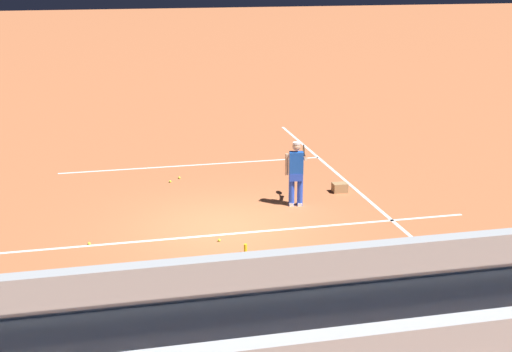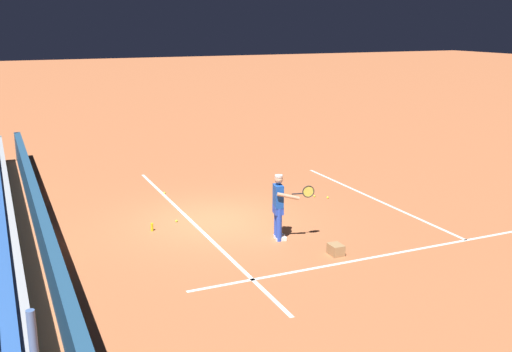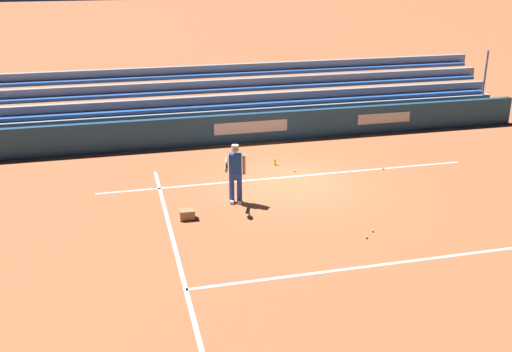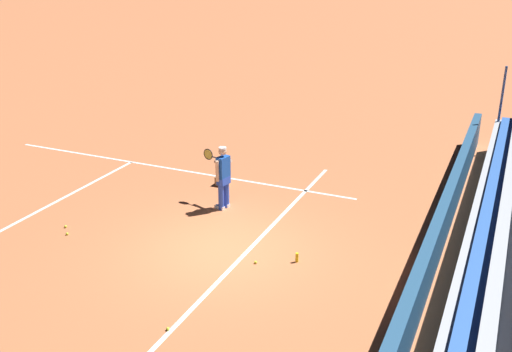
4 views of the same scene
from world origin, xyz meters
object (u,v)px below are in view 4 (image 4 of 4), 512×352
object	(u,v)px
tennis_ball_far_right	(168,329)
ball_box_cardboard	(222,180)
tennis_player	(223,177)
tennis_ball_toward_net	(256,262)
tennis_ball_stray_back	(67,234)
tennis_ball_far_left	(66,226)
water_bottle	(297,257)

from	to	relation	value
tennis_ball_far_right	ball_box_cardboard	bearing A→B (deg)	19.16
ball_box_cardboard	tennis_ball_far_right	size ratio (longest dim) A/B	6.06
tennis_player	tennis_ball_toward_net	bearing A→B (deg)	-139.90
tennis_ball_stray_back	tennis_ball_toward_net	world-z (taller)	same
tennis_ball_toward_net	ball_box_cardboard	bearing A→B (deg)	35.88
ball_box_cardboard	tennis_ball_far_left	bearing A→B (deg)	151.80
tennis_ball_far_right	tennis_ball_far_left	world-z (taller)	same
tennis_player	tennis_ball_stray_back	size ratio (longest dim) A/B	25.98
tennis_ball_toward_net	water_bottle	xyz separation A→B (m)	(0.44, -0.81, 0.08)
ball_box_cardboard	tennis_ball_far_left	distance (m)	4.75
tennis_ball_stray_back	tennis_ball_toward_net	size ratio (longest dim) A/B	1.00
water_bottle	tennis_ball_toward_net	bearing A→B (deg)	118.72
tennis_ball_toward_net	tennis_ball_far_left	xyz separation A→B (m)	(-0.29, 5.06, 0.00)
tennis_player	ball_box_cardboard	distance (m)	1.86
ball_box_cardboard	tennis_ball_stray_back	bearing A→B (deg)	156.70
tennis_player	ball_box_cardboard	world-z (taller)	tennis_player
tennis_ball_far_left	ball_box_cardboard	bearing A→B (deg)	-28.20
ball_box_cardboard	tennis_ball_far_right	bearing A→B (deg)	-160.84
tennis_ball_toward_net	water_bottle	world-z (taller)	water_bottle
ball_box_cardboard	tennis_ball_far_right	world-z (taller)	ball_box_cardboard
tennis_ball_far_left	water_bottle	bearing A→B (deg)	-82.87
tennis_ball_stray_back	tennis_ball_far_right	bearing A→B (deg)	-118.23
ball_box_cardboard	water_bottle	size ratio (longest dim) A/B	1.82
tennis_player	tennis_ball_far_left	xyz separation A→B (m)	(-2.69, 3.04, -0.86)
ball_box_cardboard	tennis_ball_far_right	distance (m)	7.20
tennis_ball_toward_net	tennis_ball_far_left	distance (m)	5.07
ball_box_cardboard	tennis_ball_toward_net	size ratio (longest dim) A/B	6.06
tennis_ball_far_right	tennis_ball_far_left	size ratio (longest dim) A/B	1.00
ball_box_cardboard	water_bottle	xyz separation A→B (m)	(-3.45, -3.63, -0.02)
tennis_ball_far_right	tennis_ball_far_left	xyz separation A→B (m)	(2.61, 4.61, 0.00)
tennis_ball_far_left	water_bottle	world-z (taller)	water_bottle
tennis_ball_toward_net	tennis_ball_stray_back	bearing A→B (deg)	97.14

